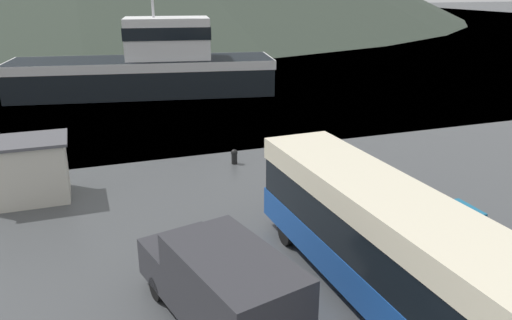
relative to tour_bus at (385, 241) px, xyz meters
The scene contains 7 objects.
water_surface 134.03m from the tour_bus, 89.77° to the left, with size 240.00×240.00×0.00m, color slate.
tour_bus is the anchor object (origin of this frame).
delivery_van 4.53m from the tour_bus, behind, with size 3.39×5.95×2.35m.
fishing_boat 30.43m from the tour_bus, 93.73° to the left, with size 21.11×8.95×11.82m.
storage_bin 5.30m from the tour_bus, 27.96° to the left, with size 1.46×1.41×1.06m.
dock_kiosk 14.56m from the tour_bus, 131.70° to the left, with size 3.32×2.43×2.57m.
mooring_bollard 12.26m from the tour_bus, 92.34° to the left, with size 0.33×0.33×0.74m.
Camera 1 is at (-7.80, -2.14, 8.43)m, focal length 35.00 mm.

